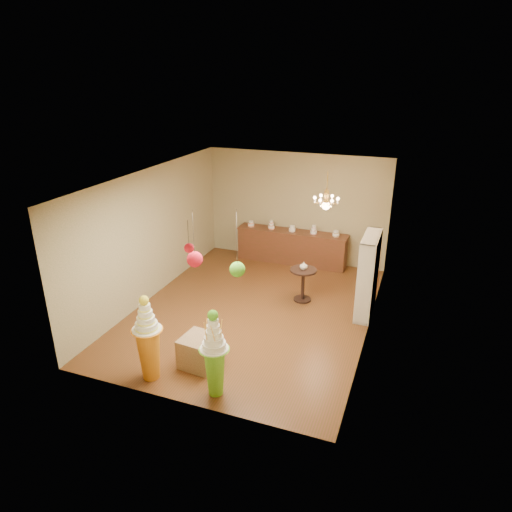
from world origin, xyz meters
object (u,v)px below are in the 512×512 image
(pedestal_green, at_px, (215,360))
(round_table, at_px, (303,280))
(sideboard, at_px, (292,246))
(pedestal_orange, at_px, (149,346))

(pedestal_green, height_order, round_table, pedestal_green)
(sideboard, bearing_deg, pedestal_green, -85.89)
(round_table, bearing_deg, pedestal_orange, -114.70)
(sideboard, distance_m, round_table, 2.28)
(round_table, bearing_deg, pedestal_green, -97.22)
(pedestal_orange, bearing_deg, pedestal_green, 0.00)
(sideboard, bearing_deg, pedestal_orange, -98.04)
(pedestal_orange, relative_size, round_table, 2.02)
(sideboard, xyz_separation_m, round_table, (0.89, -2.10, 0.03))
(pedestal_green, distance_m, pedestal_orange, 1.24)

